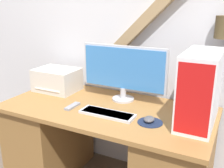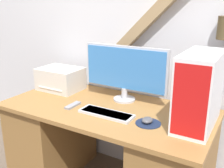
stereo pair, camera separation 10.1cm
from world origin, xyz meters
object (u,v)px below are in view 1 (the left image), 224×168
(printer, at_px, (57,80))
(monitor, at_px, (124,70))
(keyboard, at_px, (107,114))
(remote_control, at_px, (72,106))
(mouse, at_px, (149,119))
(computer_tower, at_px, (200,89))

(printer, bearing_deg, monitor, 4.31)
(keyboard, distance_m, remote_control, 0.29)
(printer, distance_m, remote_control, 0.43)
(printer, bearing_deg, remote_control, -37.76)
(remote_control, bearing_deg, printer, 142.24)
(monitor, xyz_separation_m, keyboard, (0.02, -0.31, -0.23))
(mouse, height_order, printer, printer)
(monitor, height_order, keyboard, monitor)
(mouse, height_order, remote_control, mouse)
(mouse, relative_size, computer_tower, 0.18)
(keyboard, height_order, remote_control, keyboard)
(monitor, bearing_deg, keyboard, -85.67)
(printer, height_order, remote_control, printer)
(monitor, relative_size, computer_tower, 1.47)
(monitor, distance_m, computer_tower, 0.60)
(monitor, bearing_deg, mouse, -42.85)
(mouse, height_order, computer_tower, computer_tower)
(monitor, distance_m, printer, 0.62)
(mouse, bearing_deg, monitor, 137.15)
(computer_tower, bearing_deg, printer, 174.62)
(printer, bearing_deg, mouse, -14.99)
(computer_tower, xyz_separation_m, remote_control, (-0.85, -0.15, -0.22))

